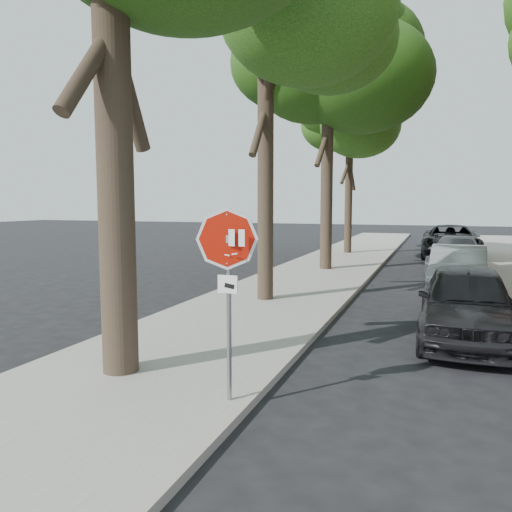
# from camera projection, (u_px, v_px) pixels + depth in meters

# --- Properties ---
(ground) EXTENTS (120.00, 120.00, 0.00)m
(ground) POSITION_uv_depth(u_px,v_px,m) (278.00, 416.00, 6.57)
(ground) COLOR black
(ground) RESTS_ON ground
(sidewalk_left) EXTENTS (4.00, 55.00, 0.12)m
(sidewalk_left) POSITION_uv_depth(u_px,v_px,m) (311.00, 276.00, 18.62)
(sidewalk_left) COLOR gray
(sidewalk_left) RESTS_ON ground
(curb_left) EXTENTS (0.12, 55.00, 0.13)m
(curb_left) POSITION_uv_depth(u_px,v_px,m) (367.00, 279.00, 17.92)
(curb_left) COLOR #9E9384
(curb_left) RESTS_ON ground
(curb_right) EXTENTS (0.12, 55.00, 0.13)m
(curb_right) POSITION_uv_depth(u_px,v_px,m) (502.00, 286.00, 16.42)
(curb_right) COLOR #9E9384
(curb_right) RESTS_ON ground
(stop_sign) EXTENTS (0.76, 0.34, 2.61)m
(stop_sign) POSITION_uv_depth(u_px,v_px,m) (228.00, 267.00, 6.58)
(stop_sign) COLOR gray
(stop_sign) RESTS_ON sidewalk_left
(tree_mid_a) EXTENTS (5.59, 5.19, 9.84)m
(tree_mid_a) POSITION_uv_depth(u_px,v_px,m) (266.00, 22.00, 13.31)
(tree_mid_a) COLOR black
(tree_mid_a) RESTS_ON sidewalk_left
(tree_mid_b) EXTENTS (5.88, 5.46, 10.36)m
(tree_mid_b) POSITION_uv_depth(u_px,v_px,m) (328.00, 71.00, 19.74)
(tree_mid_b) COLOR black
(tree_mid_b) RESTS_ON sidewalk_left
(tree_far) EXTENTS (5.29, 4.91, 9.33)m
(tree_far) POSITION_uv_depth(u_px,v_px,m) (350.00, 119.00, 26.45)
(tree_far) COLOR black
(tree_far) RESTS_ON sidewalk_left
(car_a) EXTENTS (1.84, 4.55, 1.55)m
(car_a) POSITION_uv_depth(u_px,v_px,m) (467.00, 303.00, 10.09)
(car_a) COLOR black
(car_a) RESTS_ON ground
(car_b) EXTENTS (1.79, 4.58, 1.49)m
(car_b) POSITION_uv_depth(u_px,v_px,m) (458.00, 270.00, 15.22)
(car_b) COLOR #919398
(car_b) RESTS_ON ground
(car_c) EXTENTS (2.38, 5.11, 1.44)m
(car_c) POSITION_uv_depth(u_px,v_px,m) (456.00, 255.00, 19.90)
(car_c) COLOR #4D4C52
(car_c) RESTS_ON ground
(car_d) EXTENTS (2.86, 6.06, 1.67)m
(car_d) POSITION_uv_depth(u_px,v_px,m) (450.00, 241.00, 25.54)
(car_d) COLOR black
(car_d) RESTS_ON ground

